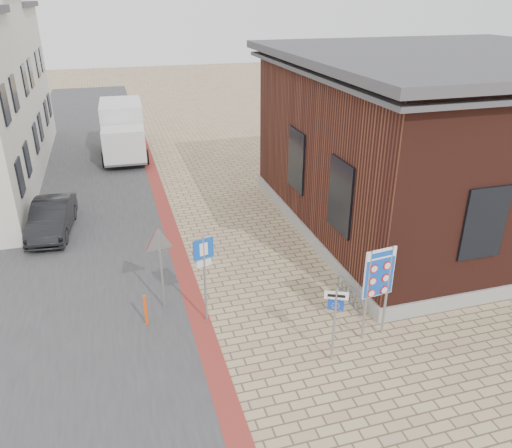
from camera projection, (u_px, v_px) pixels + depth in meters
ground at (294, 364)px, 12.90m from camera, size 120.00×120.00×0.00m
road_strip at (83, 188)px, 24.55m from camera, size 7.00×60.00×0.02m
curb_strip at (167, 220)px, 21.09m from camera, size 0.60×40.00×0.02m
brick_building at (448, 138)px, 19.83m from camera, size 13.00×13.00×6.80m
bike_rack at (350, 295)px, 15.38m from camera, size 0.08×1.80×0.60m
sedan at (52, 218)px, 19.71m from camera, size 1.77×4.11×1.31m
box_truck at (123, 130)px, 28.71m from camera, size 2.63×5.85×3.02m
border_sign at (379, 275)px, 13.15m from camera, size 0.93×0.16×2.74m
essen_sign at (335, 313)px, 12.46m from camera, size 0.56×0.29×2.22m
parking_sign at (204, 264)px, 13.82m from camera, size 0.59×0.20×2.75m
yield_sign at (159, 248)px, 14.34m from camera, size 0.95×0.21×2.67m
bollard at (146, 310)px, 14.24m from camera, size 0.12×0.12×0.98m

